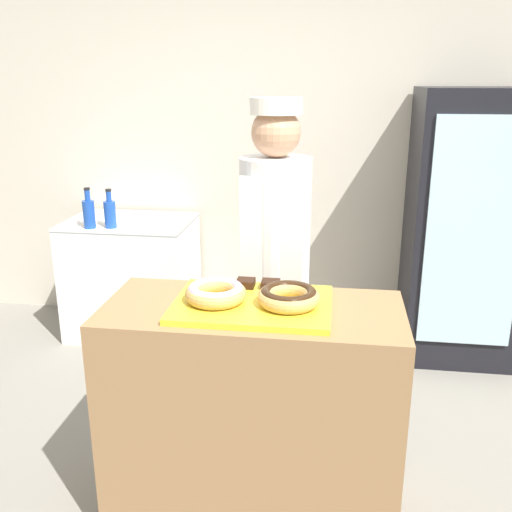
# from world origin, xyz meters

# --- Properties ---
(ground_plane) EXTENTS (14.00, 14.00, 0.00)m
(ground_plane) POSITION_xyz_m (0.00, 0.00, 0.00)
(ground_plane) COLOR gray
(wall_back) EXTENTS (8.00, 0.06, 2.70)m
(wall_back) POSITION_xyz_m (0.00, 2.13, 1.35)
(wall_back) COLOR beige
(wall_back) RESTS_ON ground_plane
(display_counter) EXTENTS (1.18, 0.53, 0.97)m
(display_counter) POSITION_xyz_m (0.00, 0.00, 0.49)
(display_counter) COLOR #997047
(display_counter) RESTS_ON ground_plane
(serving_tray) EXTENTS (0.61, 0.44, 0.02)m
(serving_tray) POSITION_xyz_m (0.00, 0.00, 0.99)
(serving_tray) COLOR yellow
(serving_tray) RESTS_ON display_counter
(donut_light_glaze) EXTENTS (0.24, 0.24, 0.07)m
(donut_light_glaze) POSITION_xyz_m (-0.14, -0.01, 1.03)
(donut_light_glaze) COLOR tan
(donut_light_glaze) RESTS_ON serving_tray
(donut_chocolate_glaze) EXTENTS (0.24, 0.24, 0.07)m
(donut_chocolate_glaze) POSITION_xyz_m (0.14, -0.01, 1.03)
(donut_chocolate_glaze) COLOR tan
(donut_chocolate_glaze) RESTS_ON serving_tray
(brownie_back_left) EXTENTS (0.07, 0.07, 0.03)m
(brownie_back_left) POSITION_xyz_m (-0.05, 0.16, 1.01)
(brownie_back_left) COLOR black
(brownie_back_left) RESTS_ON serving_tray
(brownie_back_right) EXTENTS (0.07, 0.07, 0.03)m
(brownie_back_right) POSITION_xyz_m (0.05, 0.16, 1.01)
(brownie_back_right) COLOR black
(brownie_back_right) RESTS_ON serving_tray
(baker_person) EXTENTS (0.34, 0.34, 1.75)m
(baker_person) POSITION_xyz_m (0.02, 0.59, 0.94)
(baker_person) COLOR #4C4C51
(baker_person) RESTS_ON ground_plane
(beverage_fridge) EXTENTS (0.69, 0.67, 1.77)m
(beverage_fridge) POSITION_xyz_m (1.14, 1.74, 0.89)
(beverage_fridge) COLOR black
(beverage_fridge) RESTS_ON ground_plane
(chest_freezer) EXTENTS (0.88, 0.64, 0.86)m
(chest_freezer) POSITION_xyz_m (-1.15, 1.74, 0.43)
(chest_freezer) COLOR white
(chest_freezer) RESTS_ON ground_plane
(bottle_blue) EXTENTS (0.08, 0.08, 0.28)m
(bottle_blue) POSITION_xyz_m (-1.34, 1.50, 0.96)
(bottle_blue) COLOR #1E4CB2
(bottle_blue) RESTS_ON chest_freezer
(bottle_blue_b) EXTENTS (0.08, 0.08, 0.27)m
(bottle_blue_b) POSITION_xyz_m (-1.20, 1.53, 0.96)
(bottle_blue_b) COLOR #1E4CB2
(bottle_blue_b) RESTS_ON chest_freezer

